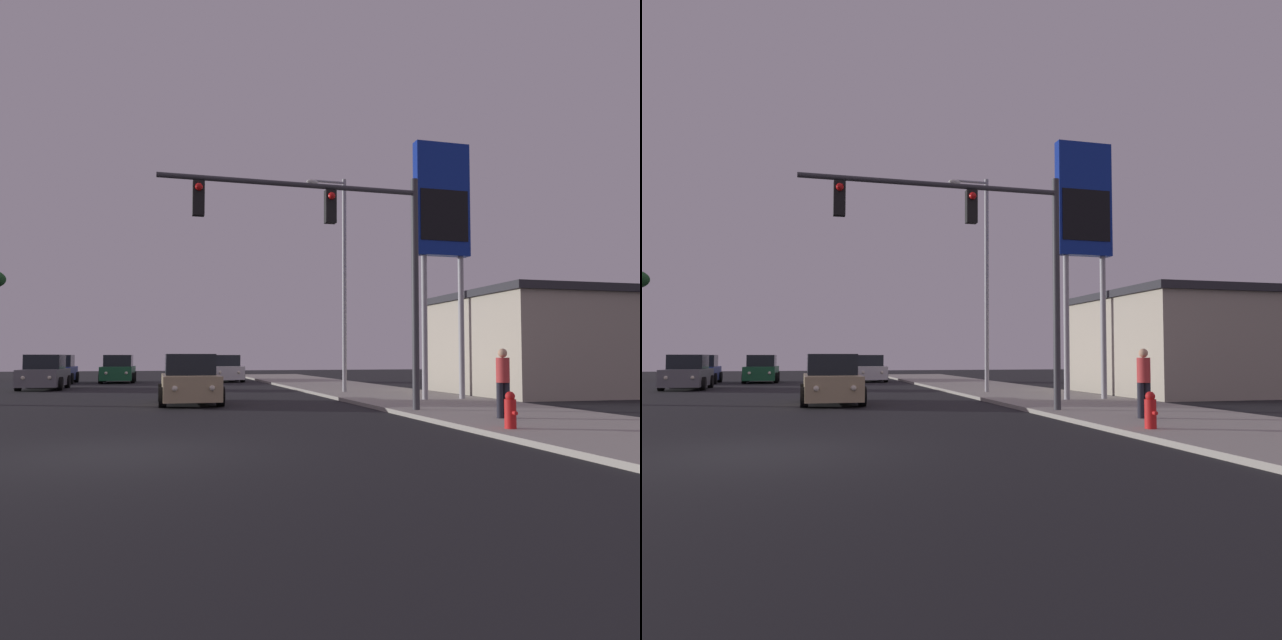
% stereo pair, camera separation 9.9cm
% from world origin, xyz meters
% --- Properties ---
extents(ground_plane, '(120.00, 120.00, 0.00)m').
position_xyz_m(ground_plane, '(0.00, 0.00, 0.00)').
color(ground_plane, black).
extents(sidewalk_right, '(5.00, 60.00, 0.12)m').
position_xyz_m(sidewalk_right, '(9.50, 10.00, 0.06)').
color(sidewalk_right, '#9E998E').
rests_on(sidewalk_right, ground).
extents(building_gas_station, '(10.30, 8.30, 4.30)m').
position_xyz_m(building_gas_station, '(18.00, 12.45, 2.16)').
color(building_gas_station, '#B2A893').
rests_on(building_gas_station, ground).
extents(car_white, '(2.04, 4.33, 1.68)m').
position_xyz_m(car_white, '(4.90, 28.81, 0.76)').
color(car_white, silver).
rests_on(car_white, ground).
extents(car_blue, '(2.04, 4.32, 1.68)m').
position_xyz_m(car_blue, '(-4.97, 28.72, 0.76)').
color(car_blue, navy).
rests_on(car_blue, ground).
extents(car_grey, '(2.04, 4.33, 1.68)m').
position_xyz_m(car_grey, '(-4.61, 21.80, 0.76)').
color(car_grey, slate).
rests_on(car_grey, ground).
extents(car_green, '(2.04, 4.33, 1.68)m').
position_xyz_m(car_green, '(-1.59, 29.11, 0.76)').
color(car_green, '#195933').
rests_on(car_green, ground).
extents(car_tan, '(2.04, 4.31, 1.68)m').
position_xyz_m(car_tan, '(1.70, 10.63, 0.76)').
color(car_tan, tan).
rests_on(car_tan, ground).
extents(traffic_light_mast, '(7.17, 0.36, 6.50)m').
position_xyz_m(traffic_light_mast, '(5.56, 5.25, 4.72)').
color(traffic_light_mast, '#38383D').
rests_on(traffic_light_mast, sidewalk_right).
extents(street_lamp, '(1.74, 0.24, 9.00)m').
position_xyz_m(street_lamp, '(8.11, 14.12, 5.12)').
color(street_lamp, '#99999E').
rests_on(street_lamp, sidewalk_right).
extents(gas_station_sign, '(2.00, 0.42, 9.00)m').
position_xyz_m(gas_station_sign, '(10.25, 8.96, 6.62)').
color(gas_station_sign, '#99999E').
rests_on(gas_station_sign, sidewalk_right).
extents(fire_hydrant, '(0.24, 0.34, 0.76)m').
position_xyz_m(fire_hydrant, '(7.64, 0.59, 0.49)').
color(fire_hydrant, red).
rests_on(fire_hydrant, sidewalk_right).
extents(pedestrian_on_sidewalk, '(0.34, 0.32, 1.67)m').
position_xyz_m(pedestrian_on_sidewalk, '(8.68, 2.56, 1.03)').
color(pedestrian_on_sidewalk, '#23232D').
rests_on(pedestrian_on_sidewalk, sidewalk_right).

